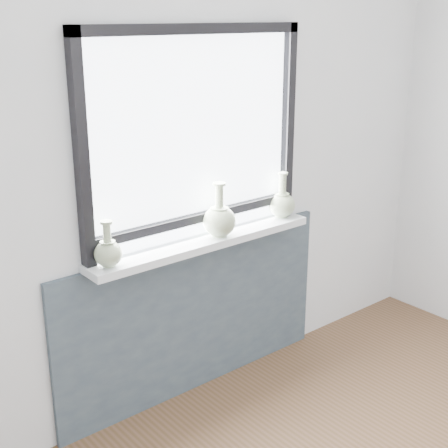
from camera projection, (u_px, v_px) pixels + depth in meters
back_wall at (191, 159)px, 3.13m from camera, size 3.60×0.02×2.60m
apron_panel at (197, 316)px, 3.39m from camera, size 1.70×0.03×0.86m
windowsill at (204, 242)px, 3.19m from camera, size 1.32×0.18×0.04m
window at (195, 132)px, 3.06m from camera, size 1.30×0.06×1.05m
vase_a at (108, 252)px, 2.82m from camera, size 0.13×0.13×0.22m
vase_b at (219, 219)px, 3.20m from camera, size 0.17×0.17×0.28m
vase_c at (282, 203)px, 3.51m from camera, size 0.15×0.15×0.26m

